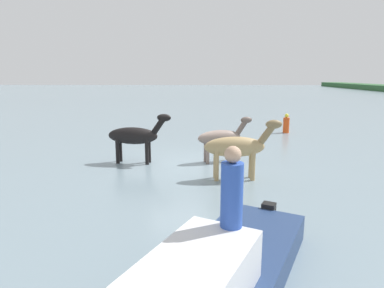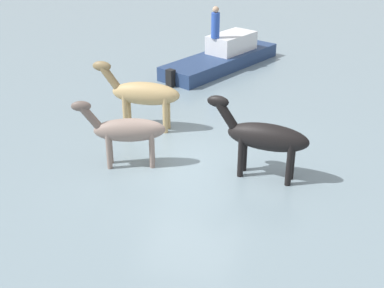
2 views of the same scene
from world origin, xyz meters
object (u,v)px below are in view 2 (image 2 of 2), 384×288
horse_mid_herd (143,94)px  horse_dun_straggler (264,137)px  horse_gray_outer (126,130)px  boat_skiff_near (223,59)px  person_spotter_bow (215,23)px

horse_mid_herd → horse_dun_straggler: 4.20m
horse_gray_outer → boat_skiff_near: size_ratio=0.40×
person_spotter_bow → horse_mid_herd: bearing=173.0°
horse_mid_herd → boat_skiff_near: size_ratio=0.45×
person_spotter_bow → horse_gray_outer: bearing=177.5°
horse_dun_straggler → person_spotter_bow: size_ratio=2.11×
horse_gray_outer → person_spotter_bow: size_ratio=1.89×
horse_mid_herd → horse_gray_outer: bearing=95.8°
horse_gray_outer → boat_skiff_near: horse_gray_outer is taller
horse_dun_straggler → horse_gray_outer: horse_dun_straggler is taller
horse_dun_straggler → horse_gray_outer: bearing=11.1°
horse_dun_straggler → horse_gray_outer: size_ratio=1.12×
horse_dun_straggler → boat_skiff_near: bearing=-65.6°
horse_mid_herd → person_spotter_bow: size_ratio=2.13×
boat_skiff_near → person_spotter_bow: bearing=166.0°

